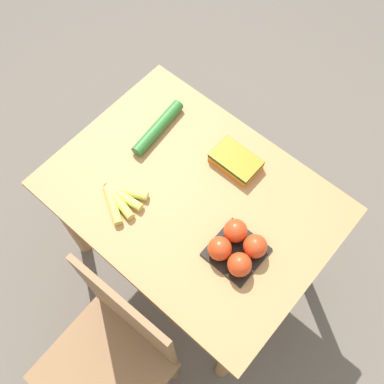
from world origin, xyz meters
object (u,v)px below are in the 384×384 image
banana_bunch (120,198)px  tomato_pack (237,248)px  carrot_bag (236,161)px  cucumber_near (158,128)px  chair (114,353)px

banana_bunch → tomato_pack: bearing=-164.7°
banana_bunch → tomato_pack: size_ratio=0.95×
carrot_bag → cucumber_near: (0.33, 0.08, -0.00)m
cucumber_near → chair: bearing=120.7°
chair → tomato_pack: (-0.13, -0.52, 0.27)m
chair → carrot_bag: size_ratio=5.49×
banana_bunch → tomato_pack: (-0.44, -0.12, 0.03)m
banana_bunch → cucumber_near: bearing=-71.7°
tomato_pack → carrot_bag: size_ratio=0.99×
carrot_bag → cucumber_near: size_ratio=0.65×
carrot_bag → cucumber_near: 0.34m
banana_bunch → chair: bearing=128.7°
banana_bunch → carrot_bag: carrot_bag is taller
banana_bunch → carrot_bag: bearing=-119.3°
chair → tomato_pack: chair is taller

